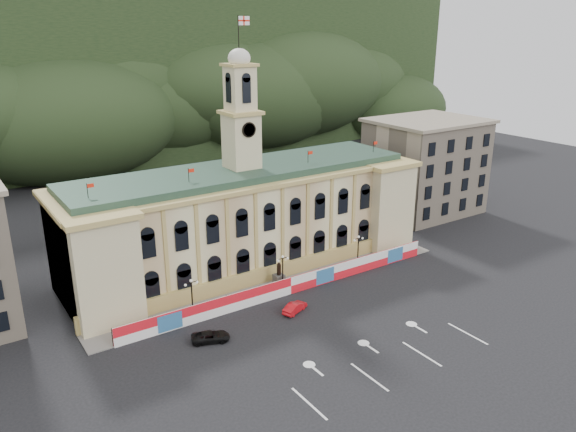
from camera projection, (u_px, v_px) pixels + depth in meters
ground at (361, 341)px, 67.12m from camera, size 260.00×260.00×0.00m
lane_markings at (390, 361)px, 63.19m from camera, size 26.00×10.00×0.02m
hill_ridge at (76, 86)px, 156.65m from camera, size 230.00×80.00×64.00m
city_hall at (245, 217)px, 86.28m from camera, size 56.20×17.60×37.10m
side_building_right at (425, 166)px, 111.06m from camera, size 21.00×17.00×18.60m
hoarding_fence at (291, 285)px, 78.58m from camera, size 50.00×0.44×2.50m
pavement at (280, 286)px, 81.04m from camera, size 56.00×5.50×0.16m
statue at (279, 278)px, 80.88m from camera, size 1.40×1.40×3.72m
lamp_left at (192, 294)px, 72.10m from camera, size 1.96×0.44×5.15m
lamp_center at (283, 269)px, 79.48m from camera, size 1.96×0.44×5.15m
lamp_right at (358, 248)px, 86.86m from camera, size 1.96×0.44×5.15m
red_sedan at (295, 307)px, 73.72m from camera, size 4.20×5.00×1.32m
black_suv at (211, 337)px, 66.88m from camera, size 5.31×6.06×1.28m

